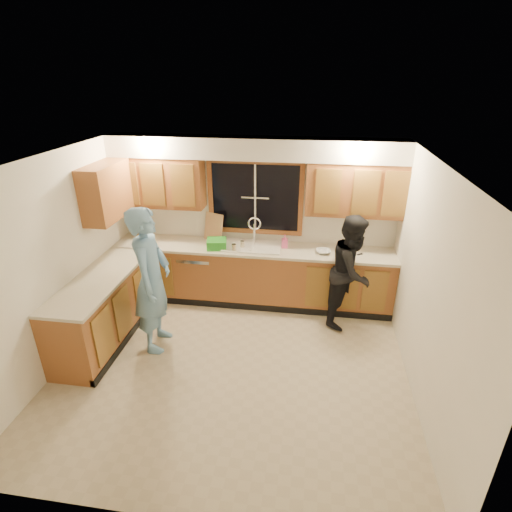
{
  "coord_description": "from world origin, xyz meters",
  "views": [
    {
      "loc": [
        0.86,
        -3.82,
        3.3
      ],
      "look_at": [
        0.2,
        0.65,
        1.22
      ],
      "focal_mm": 28.0,
      "sensor_mm": 36.0,
      "label": 1
    }
  ],
  "objects_px": {
    "sink": "(252,250)",
    "woman": "(352,271)",
    "dish_crate": "(217,244)",
    "stove": "(81,334)",
    "dishwasher": "(199,274)",
    "knife_block": "(140,232)",
    "soap_bottle": "(285,241)",
    "bowl": "(323,252)",
    "man": "(152,280)"
  },
  "relations": [
    {
      "from": "stove",
      "to": "bowl",
      "type": "relative_size",
      "value": 4.28
    },
    {
      "from": "man",
      "to": "soap_bottle",
      "type": "relative_size",
      "value": 9.55
    },
    {
      "from": "stove",
      "to": "soap_bottle",
      "type": "relative_size",
      "value": 4.51
    },
    {
      "from": "man",
      "to": "woman",
      "type": "relative_size",
      "value": 1.18
    },
    {
      "from": "soap_bottle",
      "to": "sink",
      "type": "bearing_deg",
      "value": -174.28
    },
    {
      "from": "stove",
      "to": "man",
      "type": "distance_m",
      "value": 1.04
    },
    {
      "from": "woman",
      "to": "dishwasher",
      "type": "bearing_deg",
      "value": 107.74
    },
    {
      "from": "woman",
      "to": "knife_block",
      "type": "distance_m",
      "value": 3.27
    },
    {
      "from": "dish_crate",
      "to": "soap_bottle",
      "type": "relative_size",
      "value": 1.42
    },
    {
      "from": "dish_crate",
      "to": "bowl",
      "type": "relative_size",
      "value": 1.35
    },
    {
      "from": "soap_bottle",
      "to": "dish_crate",
      "type": "bearing_deg",
      "value": -170.7
    },
    {
      "from": "sink",
      "to": "stove",
      "type": "distance_m",
      "value": 2.6
    },
    {
      "from": "dish_crate",
      "to": "man",
      "type": "bearing_deg",
      "value": -114.93
    },
    {
      "from": "woman",
      "to": "bowl",
      "type": "relative_size",
      "value": 7.64
    },
    {
      "from": "sink",
      "to": "man",
      "type": "relative_size",
      "value": 0.45
    },
    {
      "from": "sink",
      "to": "soap_bottle",
      "type": "height_order",
      "value": "sink"
    },
    {
      "from": "woman",
      "to": "dish_crate",
      "type": "bearing_deg",
      "value": 109.17
    },
    {
      "from": "sink",
      "to": "man",
      "type": "height_order",
      "value": "man"
    },
    {
      "from": "sink",
      "to": "man",
      "type": "xyz_separation_m",
      "value": [
        -1.07,
        -1.29,
        0.09
      ]
    },
    {
      "from": "dishwasher",
      "to": "woman",
      "type": "bearing_deg",
      "value": -8.72
    },
    {
      "from": "man",
      "to": "sink",
      "type": "bearing_deg",
      "value": -44.12
    },
    {
      "from": "dishwasher",
      "to": "stove",
      "type": "bearing_deg",
      "value": -117.69
    },
    {
      "from": "dish_crate",
      "to": "soap_bottle",
      "type": "distance_m",
      "value": 1.01
    },
    {
      "from": "dishwasher",
      "to": "woman",
      "type": "relative_size",
      "value": 0.51
    },
    {
      "from": "dishwasher",
      "to": "bowl",
      "type": "bearing_deg",
      "value": -1.93
    },
    {
      "from": "knife_block",
      "to": "man",
      "type": "bearing_deg",
      "value": -82.28
    },
    {
      "from": "dishwasher",
      "to": "man",
      "type": "distance_m",
      "value": 1.4
    },
    {
      "from": "stove",
      "to": "man",
      "type": "height_order",
      "value": "man"
    },
    {
      "from": "knife_block",
      "to": "soap_bottle",
      "type": "relative_size",
      "value": 1.12
    },
    {
      "from": "stove",
      "to": "dish_crate",
      "type": "relative_size",
      "value": 3.18
    },
    {
      "from": "sink",
      "to": "woman",
      "type": "height_order",
      "value": "woman"
    },
    {
      "from": "dishwasher",
      "to": "knife_block",
      "type": "bearing_deg",
      "value": 176.37
    },
    {
      "from": "knife_block",
      "to": "bowl",
      "type": "relative_size",
      "value": 1.06
    },
    {
      "from": "knife_block",
      "to": "sink",
      "type": "bearing_deg",
      "value": -22.13
    },
    {
      "from": "sink",
      "to": "soap_bottle",
      "type": "bearing_deg",
      "value": 5.72
    },
    {
      "from": "soap_bottle",
      "to": "dishwasher",
      "type": "bearing_deg",
      "value": -177.3
    },
    {
      "from": "soap_bottle",
      "to": "woman",
      "type": "bearing_deg",
      "value": -23.14
    },
    {
      "from": "dishwasher",
      "to": "bowl",
      "type": "distance_m",
      "value": 1.98
    },
    {
      "from": "sink",
      "to": "dish_crate",
      "type": "relative_size",
      "value": 3.04
    },
    {
      "from": "sink",
      "to": "bowl",
      "type": "xyz_separation_m",
      "value": [
        1.05,
        -0.08,
        0.08
      ]
    },
    {
      "from": "stove",
      "to": "soap_bottle",
      "type": "distance_m",
      "value": 3.0
    },
    {
      "from": "dishwasher",
      "to": "knife_block",
      "type": "relative_size",
      "value": 3.67
    },
    {
      "from": "man",
      "to": "knife_block",
      "type": "bearing_deg",
      "value": 23.83
    },
    {
      "from": "sink",
      "to": "woman",
      "type": "bearing_deg",
      "value": -14.21
    },
    {
      "from": "dish_crate",
      "to": "bowl",
      "type": "distance_m",
      "value": 1.57
    },
    {
      "from": "man",
      "to": "woman",
      "type": "height_order",
      "value": "man"
    },
    {
      "from": "dish_crate",
      "to": "bowl",
      "type": "height_order",
      "value": "dish_crate"
    },
    {
      "from": "sink",
      "to": "dish_crate",
      "type": "height_order",
      "value": "sink"
    },
    {
      "from": "woman",
      "to": "knife_block",
      "type": "height_order",
      "value": "woman"
    },
    {
      "from": "stove",
      "to": "dish_crate",
      "type": "bearing_deg",
      "value": 53.15
    }
  ]
}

